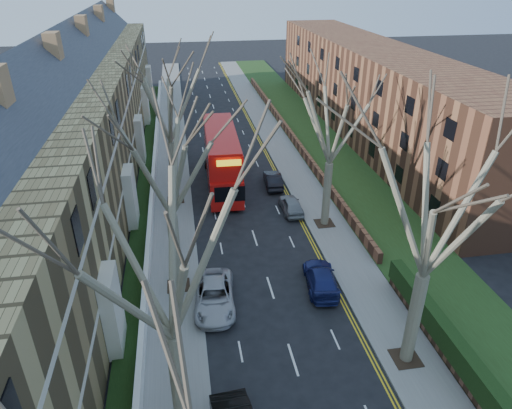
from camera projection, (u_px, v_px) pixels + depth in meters
name	position (u px, v px, depth m)	size (l,w,h in m)	color
pavement_left	(172.00, 154.00, 48.76)	(3.00, 102.00, 0.12)	slate
pavement_right	(281.00, 148.00, 50.54)	(3.00, 102.00, 0.12)	slate
terrace_left	(74.00, 134.00, 38.09)	(9.70, 78.00, 13.60)	olive
flats_right	(370.00, 90.00, 53.43)	(13.97, 54.00, 10.00)	brown
front_wall_left	(153.00, 182.00, 41.27)	(0.30, 78.00, 1.00)	white
grass_verge_right	(320.00, 145.00, 51.16)	(6.00, 102.00, 0.06)	#223915
tree_left_mid	(163.00, 245.00, 15.59)	(10.50, 10.50, 14.71)	#6B634C
tree_left_far	(165.00, 150.00, 24.46)	(10.15, 10.15, 14.22)	#6B634C
tree_left_dist	(166.00, 90.00, 34.78)	(10.50, 10.50, 14.71)	#6B634C
tree_right_mid	(440.00, 194.00, 19.03)	(10.50, 10.50, 14.71)	#6B634C
tree_right_far	(334.00, 109.00, 31.38)	(10.15, 10.15, 14.22)	#6B634C
double_decker_bus	(222.00, 159.00, 41.18)	(3.30, 12.09, 4.99)	red
car_left_far	(214.00, 296.00, 26.92)	(2.34, 5.07, 1.41)	#AAAAB0
car_right_near	(321.00, 278.00, 28.53)	(1.83, 4.51, 1.31)	navy
car_right_mid	(291.00, 205.00, 37.28)	(1.52, 3.79, 1.29)	gray
car_right_far	(273.00, 180.00, 41.59)	(1.39, 3.98, 1.31)	black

